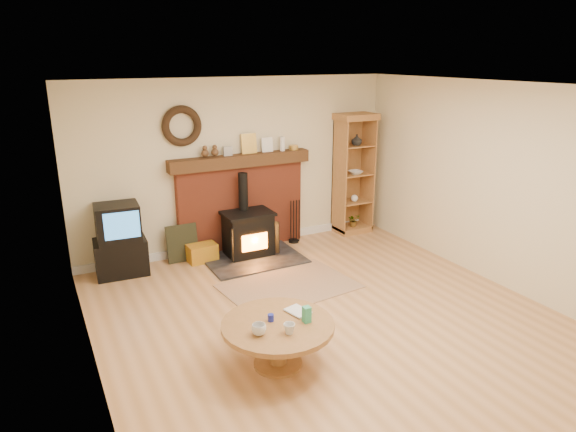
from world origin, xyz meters
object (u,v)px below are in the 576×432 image
curio_cabinet (353,174)px  coffee_table (278,331)px  wood_stove (249,235)px  tv_unit (120,241)px

curio_cabinet → coffee_table: bearing=-133.5°
wood_stove → coffee_table: bearing=-107.5°
tv_unit → curio_cabinet: curio_cabinet is taller
wood_stove → tv_unit: wood_stove is taller
curio_cabinet → coffee_table: size_ratio=1.84×
curio_cabinet → wood_stove: bearing=-171.9°
wood_stove → curio_cabinet: 2.15m
tv_unit → wood_stove: bearing=-6.2°
tv_unit → curio_cabinet: 3.87m
wood_stove → curio_cabinet: size_ratio=0.70×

